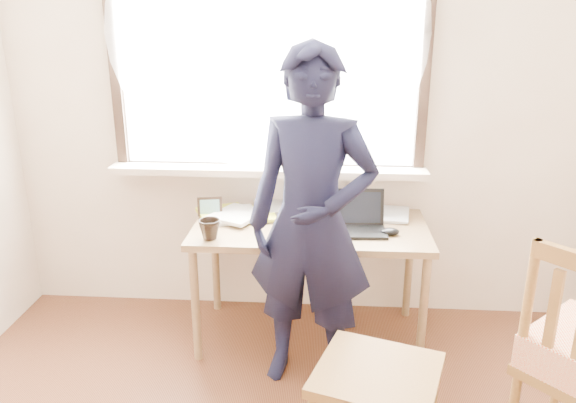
# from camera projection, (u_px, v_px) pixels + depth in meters

# --- Properties ---
(room_shell) EXTENTS (3.52, 4.02, 2.61)m
(room_shell) POSITION_uv_depth(u_px,v_px,m) (264.00, 83.00, 1.45)
(room_shell) COLOR beige
(room_shell) RESTS_ON ground
(desk) EXTENTS (1.29, 0.64, 0.69)m
(desk) POSITION_uv_depth(u_px,v_px,m) (310.00, 238.00, 3.12)
(desk) COLOR olive
(desk) RESTS_ON ground
(laptop) EXTENTS (0.31, 0.26, 0.21)m
(laptop) POSITION_uv_depth(u_px,v_px,m) (357.00, 221.00, 3.03)
(laptop) COLOR black
(laptop) RESTS_ON desk
(mug_white) EXTENTS (0.15, 0.15, 0.10)m
(mug_white) POSITION_uv_depth(u_px,v_px,m) (302.00, 206.00, 3.26)
(mug_white) COLOR white
(mug_white) RESTS_ON desk
(mug_dark) EXTENTS (0.15, 0.15, 0.11)m
(mug_dark) POSITION_uv_depth(u_px,v_px,m) (210.00, 229.00, 2.90)
(mug_dark) COLOR black
(mug_dark) RESTS_ON desk
(mouse) EXTENTS (0.10, 0.07, 0.04)m
(mouse) POSITION_uv_depth(u_px,v_px,m) (390.00, 231.00, 2.96)
(mouse) COLOR black
(mouse) RESTS_ON desk
(desk_clutter) EXTENTS (0.72, 0.52, 0.04)m
(desk_clutter) POSITION_uv_depth(u_px,v_px,m) (256.00, 210.00, 3.28)
(desk_clutter) COLOR maroon
(desk_clutter) RESTS_ON desk
(book_a) EXTENTS (0.28, 0.33, 0.03)m
(book_a) POSITION_uv_depth(u_px,v_px,m) (257.00, 207.00, 3.34)
(book_a) COLOR white
(book_a) RESTS_ON desk
(book_b) EXTENTS (0.24, 0.30, 0.02)m
(book_b) POSITION_uv_depth(u_px,v_px,m) (374.00, 213.00, 3.26)
(book_b) COLOR white
(book_b) RESTS_ON desk
(picture_frame) EXTENTS (0.14, 0.04, 0.11)m
(picture_frame) POSITION_uv_depth(u_px,v_px,m) (210.00, 208.00, 3.21)
(picture_frame) COLOR black
(picture_frame) RESTS_ON desk
(work_chair) EXTENTS (0.58, 0.57, 0.48)m
(work_chair) POSITION_uv_depth(u_px,v_px,m) (377.00, 386.00, 2.22)
(work_chair) COLOR brown
(work_chair) RESTS_ON ground
(person) EXTENTS (0.68, 0.51, 1.70)m
(person) POSITION_uv_depth(u_px,v_px,m) (312.00, 223.00, 2.68)
(person) COLOR black
(person) RESTS_ON ground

